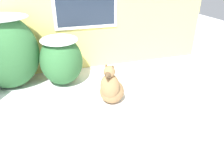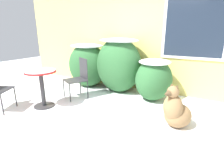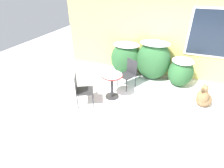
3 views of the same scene
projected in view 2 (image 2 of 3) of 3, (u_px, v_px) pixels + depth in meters
name	position (u px, v px, depth m)	size (l,w,h in m)	color
ground_plane	(95.00, 123.00, 3.03)	(16.00, 16.00, 0.00)	white
house_wall	(146.00, 38.00, 4.43)	(8.00, 0.10, 2.67)	#E5D16B
shrub_left	(88.00, 64.00, 4.94)	(1.12, 0.91, 1.21)	#2D6033
shrub_middle	(119.00, 64.00, 4.45)	(1.19, 0.91, 1.38)	#2D6033
shrub_right	(154.00, 78.00, 3.94)	(0.81, 0.89, 0.94)	#2D6033
patio_table	(41.00, 81.00, 3.55)	(0.61, 0.61, 0.78)	#2D2D30
patio_chair_near_table	(78.00, 77.00, 4.11)	(0.63, 0.63, 0.93)	#2D2D30
dog	(176.00, 112.00, 2.83)	(0.59, 0.63, 0.75)	#937047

